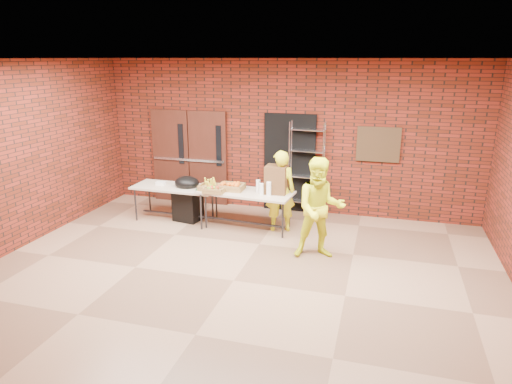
# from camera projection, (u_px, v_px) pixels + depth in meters

# --- Properties ---
(room) EXTENTS (8.08, 7.08, 3.28)m
(room) POSITION_uv_depth(u_px,v_px,m) (232.00, 178.00, 6.38)
(room) COLOR brown
(room) RESTS_ON ground
(double_doors) EXTENTS (1.78, 0.12, 2.10)m
(double_doors) POSITION_uv_depth(u_px,v_px,m) (190.00, 157.00, 10.29)
(double_doors) COLOR #401B12
(double_doors) RESTS_ON room
(dark_doorway) EXTENTS (1.10, 0.06, 2.10)m
(dark_doorway) POSITION_uv_depth(u_px,v_px,m) (289.00, 163.00, 9.70)
(dark_doorway) COLOR black
(dark_doorway) RESTS_ON room
(bronze_plaque) EXTENTS (0.85, 0.04, 0.70)m
(bronze_plaque) POSITION_uv_depth(u_px,v_px,m) (378.00, 144.00, 9.07)
(bronze_plaque) COLOR #412A1A
(bronze_plaque) RESTS_ON room
(wire_rack) EXTENTS (0.74, 0.32, 1.97)m
(wire_rack) POSITION_uv_depth(u_px,v_px,m) (306.00, 169.00, 9.49)
(wire_rack) COLOR #B1B2B8
(wire_rack) RESTS_ON room
(table_left) EXTENTS (1.74, 0.75, 0.71)m
(table_left) POSITION_uv_depth(u_px,v_px,m) (175.00, 189.00, 9.24)
(table_left) COLOR beige
(table_left) RESTS_ON room
(table_right) EXTENTS (1.87, 0.91, 0.75)m
(table_right) POSITION_uv_depth(u_px,v_px,m) (246.00, 195.00, 8.75)
(table_right) COLOR beige
(table_right) RESTS_ON room
(basket_bananas) EXTENTS (0.41, 0.32, 0.13)m
(basket_bananas) POSITION_uv_depth(u_px,v_px,m) (210.00, 187.00, 8.83)
(basket_bananas) COLOR #A87D43
(basket_bananas) RESTS_ON table_right
(basket_oranges) EXTENTS (0.48, 0.37, 0.15)m
(basket_oranges) POSITION_uv_depth(u_px,v_px,m) (231.00, 187.00, 8.82)
(basket_oranges) COLOR #A87D43
(basket_oranges) RESTS_ON table_right
(basket_apples) EXTENTS (0.40, 0.31, 0.13)m
(basket_apples) POSITION_uv_depth(u_px,v_px,m) (215.00, 189.00, 8.68)
(basket_apples) COLOR #A87D43
(basket_apples) RESTS_ON table_right
(muffin_tray) EXTENTS (0.40, 0.40, 0.10)m
(muffin_tray) POSITION_uv_depth(u_px,v_px,m) (206.00, 188.00, 8.93)
(muffin_tray) COLOR #15511E
(muffin_tray) RESTS_ON table_left
(napkin_box) EXTENTS (0.19, 0.13, 0.06)m
(napkin_box) POSITION_uv_depth(u_px,v_px,m) (161.00, 183.00, 9.33)
(napkin_box) COLOR white
(napkin_box) RESTS_ON table_left
(coffee_dispenser) EXTENTS (0.40, 0.36, 0.53)m
(coffee_dispenser) POSITION_uv_depth(u_px,v_px,m) (276.00, 179.00, 8.57)
(coffee_dispenser) COLOR brown
(coffee_dispenser) RESTS_ON table_right
(cup_stack_front) EXTENTS (0.07, 0.07, 0.22)m
(cup_stack_front) POSITION_uv_depth(u_px,v_px,m) (261.00, 189.00, 8.48)
(cup_stack_front) COLOR white
(cup_stack_front) RESTS_ON table_right
(cup_stack_mid) EXTENTS (0.09, 0.09, 0.26)m
(cup_stack_mid) POSITION_uv_depth(u_px,v_px,m) (269.00, 189.00, 8.45)
(cup_stack_mid) COLOR white
(cup_stack_mid) RESTS_ON table_right
(cup_stack_back) EXTENTS (0.08, 0.08, 0.24)m
(cup_stack_back) POSITION_uv_depth(u_px,v_px,m) (258.00, 186.00, 8.65)
(cup_stack_back) COLOR white
(cup_stack_back) RESTS_ON table_right
(covered_grill) EXTENTS (0.57, 0.50, 0.93)m
(covered_grill) POSITION_uv_depth(u_px,v_px,m) (188.00, 198.00, 9.26)
(covered_grill) COLOR black
(covered_grill) RESTS_ON room
(volunteer_woman) EXTENTS (0.66, 0.53, 1.57)m
(volunteer_woman) POSITION_uv_depth(u_px,v_px,m) (280.00, 191.00, 8.62)
(volunteer_woman) COLOR #F3FC1C
(volunteer_woman) RESTS_ON room
(volunteer_man) EXTENTS (0.97, 0.85, 1.69)m
(volunteer_man) POSITION_uv_depth(u_px,v_px,m) (320.00, 209.00, 7.44)
(volunteer_man) COLOR #F3FC1C
(volunteer_man) RESTS_ON room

